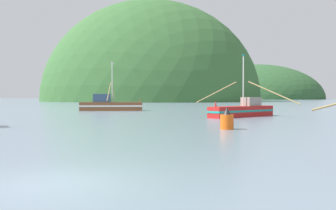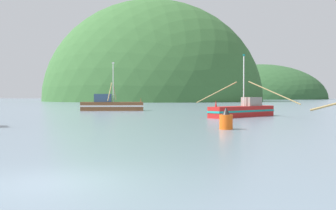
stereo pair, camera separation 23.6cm
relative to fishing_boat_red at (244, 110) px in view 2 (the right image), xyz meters
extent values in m
plane|color=slate|center=(-6.73, -33.09, -0.73)|extent=(600.00, 600.00, 0.00)
ellipsoid|color=#2D562D|center=(21.78, 215.05, -0.73)|extent=(84.16, 67.33, 44.78)
ellipsoid|color=#386633|center=(-31.42, 117.37, -0.73)|extent=(90.97, 72.78, 83.40)
cube|color=red|center=(-0.11, -0.13, -0.15)|extent=(7.30, 8.27, 1.15)
cube|color=teal|center=(-0.11, -0.13, -0.10)|extent=(7.38, 8.36, 0.21)
cone|color=red|center=(-2.91, -3.47, 0.77)|extent=(0.28, 0.28, 0.70)
cube|color=gray|center=(0.93, 1.11, 0.90)|extent=(2.37, 2.50, 0.96)
cylinder|color=silver|center=(0.01, 0.01, 3.10)|extent=(0.12, 0.12, 5.37)
cube|color=teal|center=(0.01, 0.01, 5.91)|extent=(0.25, 0.30, 0.20)
cylinder|color=#997F4C|center=(2.79, -2.57, 1.88)|extent=(4.68, 3.96, 2.43)
cylinder|color=#997F4C|center=(-3.01, 2.30, 1.88)|extent=(4.68, 3.96, 2.43)
cube|color=brown|center=(-18.70, 14.43, -0.07)|extent=(9.55, 3.93, 1.31)
cube|color=white|center=(-18.70, 14.43, -0.01)|extent=(9.65, 3.97, 0.24)
cone|color=brown|center=(-14.50, 15.28, 0.93)|extent=(0.24, 0.24, 0.70)
cube|color=#334C6B|center=(-20.09, 14.14, 1.20)|extent=(2.79, 2.24, 1.23)
cylinder|color=silver|center=(-18.58, 14.45, 3.47)|extent=(0.12, 0.12, 5.79)
cube|color=white|center=(-18.58, 14.45, 6.49)|extent=(0.36, 0.10, 0.20)
cylinder|color=#997F4C|center=(-19.56, 18.66, 2.16)|extent=(1.42, 6.46, 2.67)
cylinder|color=#997F4C|center=(-17.84, 10.19, 2.16)|extent=(1.42, 6.46, 2.67)
cylinder|color=#E55914|center=(-2.04, -16.10, -0.23)|extent=(0.90, 0.90, 0.99)
cone|color=black|center=(-2.04, -16.10, 0.52)|extent=(0.54, 0.54, 0.50)
camera|label=1|loc=(-2.56, -42.66, 1.55)|focal=41.65mm
camera|label=2|loc=(-2.32, -42.63, 1.55)|focal=41.65mm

